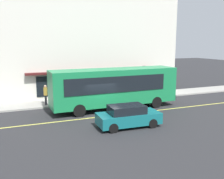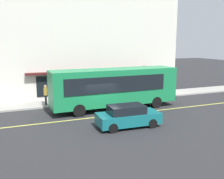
{
  "view_description": "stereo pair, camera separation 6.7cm",
  "coord_description": "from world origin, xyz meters",
  "px_view_note": "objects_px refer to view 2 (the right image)",
  "views": [
    {
      "loc": [
        -6.54,
        -17.93,
        5.69
      ],
      "look_at": [
        1.72,
        2.52,
        1.6
      ],
      "focal_mm": 40.59,
      "sensor_mm": 36.0,
      "label": 1
    },
    {
      "loc": [
        -6.48,
        -17.96,
        5.69
      ],
      "look_at": [
        1.72,
        2.52,
        1.6
      ],
      "focal_mm": 40.59,
      "sensor_mm": 36.0,
      "label": 2
    }
  ],
  "objects_px": {
    "pedestrian_mid_block": "(46,93)",
    "pedestrian_waiting": "(75,90)",
    "bus": "(115,86)",
    "car_teal": "(128,116)",
    "traffic_light": "(145,74)"
  },
  "relations": [
    {
      "from": "traffic_light",
      "to": "bus",
      "type": "bearing_deg",
      "value": -147.08
    },
    {
      "from": "bus",
      "to": "pedestrian_mid_block",
      "type": "bearing_deg",
      "value": 150.51
    },
    {
      "from": "bus",
      "to": "pedestrian_mid_block",
      "type": "relative_size",
      "value": 6.15
    },
    {
      "from": "bus",
      "to": "traffic_light",
      "type": "xyz_separation_m",
      "value": [
        4.47,
        2.9,
        0.55
      ]
    },
    {
      "from": "bus",
      "to": "car_teal",
      "type": "height_order",
      "value": "bus"
    },
    {
      "from": "pedestrian_mid_block",
      "to": "pedestrian_waiting",
      "type": "bearing_deg",
      "value": 8.21
    },
    {
      "from": "bus",
      "to": "pedestrian_waiting",
      "type": "bearing_deg",
      "value": 127.67
    },
    {
      "from": "bus",
      "to": "car_teal",
      "type": "relative_size",
      "value": 2.56
    },
    {
      "from": "traffic_light",
      "to": "pedestrian_mid_block",
      "type": "bearing_deg",
      "value": 178.78
    },
    {
      "from": "car_teal",
      "to": "traffic_light",
      "type": "bearing_deg",
      "value": 54.36
    },
    {
      "from": "pedestrian_mid_block",
      "to": "traffic_light",
      "type": "bearing_deg",
      "value": -1.22
    },
    {
      "from": "pedestrian_waiting",
      "to": "car_teal",
      "type": "bearing_deg",
      "value": -78.58
    },
    {
      "from": "car_teal",
      "to": "pedestrian_waiting",
      "type": "height_order",
      "value": "pedestrian_waiting"
    },
    {
      "from": "bus",
      "to": "car_teal",
      "type": "distance_m",
      "value": 5.05
    },
    {
      "from": "bus",
      "to": "pedestrian_mid_block",
      "type": "xyz_separation_m",
      "value": [
        -5.5,
        3.11,
        -0.73
      ]
    }
  ]
}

